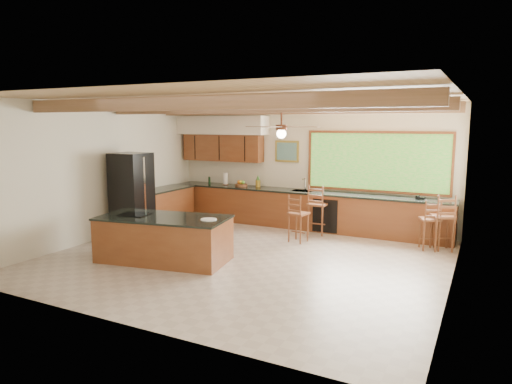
% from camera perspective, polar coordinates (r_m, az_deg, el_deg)
% --- Properties ---
extents(ground, '(7.20, 7.20, 0.00)m').
position_cam_1_polar(ground, '(8.80, -1.29, -8.29)').
color(ground, '#BBAA9B').
rests_on(ground, ground).
extents(room_shell, '(7.27, 6.54, 3.02)m').
position_cam_1_polar(room_shell, '(9.08, -0.31, 6.44)').
color(room_shell, beige).
rests_on(room_shell, ground).
extents(counter_run, '(7.12, 3.10, 1.24)m').
position_cam_1_polar(counter_run, '(11.23, 1.14, -2.12)').
color(counter_run, brown).
rests_on(counter_run, ground).
extents(island, '(2.57, 1.53, 0.86)m').
position_cam_1_polar(island, '(8.73, -11.44, -5.73)').
color(island, brown).
rests_on(island, ground).
extents(refrigerator, '(0.77, 0.75, 1.91)m').
position_cam_1_polar(refrigerator, '(10.56, -15.24, -0.43)').
color(refrigerator, black).
rests_on(refrigerator, ground).
extents(bar_stool_a, '(0.43, 0.43, 1.04)m').
position_cam_1_polar(bar_stool_a, '(9.83, 5.21, -2.81)').
color(bar_stool_a, brown).
rests_on(bar_stool_a, ground).
extents(bar_stool_b, '(0.44, 0.44, 1.17)m').
position_cam_1_polar(bar_stool_b, '(10.55, 7.60, -1.65)').
color(bar_stool_b, brown).
rests_on(bar_stool_b, ground).
extents(bar_stool_c, '(0.49, 0.49, 1.05)m').
position_cam_1_polar(bar_stool_c, '(9.85, 20.91, -3.30)').
color(bar_stool_c, brown).
rests_on(bar_stool_c, ground).
extents(bar_stool_d, '(0.55, 0.55, 1.16)m').
position_cam_1_polar(bar_stool_d, '(9.86, 22.28, -2.96)').
color(bar_stool_d, brown).
rests_on(bar_stool_d, ground).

